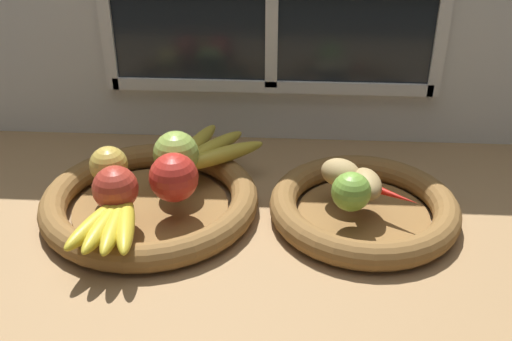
{
  "coord_description": "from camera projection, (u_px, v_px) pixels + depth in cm",
  "views": [
    {
      "loc": [
        3.74,
        -84.4,
        55.84
      ],
      "look_at": [
        -1.29,
        -0.74,
        8.53
      ],
      "focal_mm": 41.79,
      "sensor_mm": 36.0,
      "label": 1
    }
  ],
  "objects": [
    {
      "name": "apple_golden_left",
      "position": [
        109.0,
        165.0,
        0.99
      ],
      "size": [
        6.43,
        6.43,
        6.43
      ],
      "primitive_type": "sphere",
      "color": "gold",
      "rests_on": "fruit_bowl_left"
    },
    {
      "name": "banana_bunch_back",
      "position": [
        206.0,
        151.0,
        1.08
      ],
      "size": [
        17.23,
        19.51,
        2.89
      ],
      "color": "gold",
      "rests_on": "fruit_bowl_left"
    },
    {
      "name": "chili_pepper",
      "position": [
        382.0,
        191.0,
        0.96
      ],
      "size": [
        11.66,
        8.81,
        2.32
      ],
      "primitive_type": "cone",
      "rotation": [
        0.0,
        1.57,
        -0.58
      ],
      "color": "red",
      "rests_on": "fruit_bowl_right"
    },
    {
      "name": "ground_plane",
      "position": [
        264.0,
        220.0,
        1.02
      ],
      "size": [
        140.0,
        90.0,
        3.0
      ],
      "primitive_type": "cube",
      "color": "#9E774C"
    },
    {
      "name": "potato_large",
      "position": [
        366.0,
        184.0,
        0.96
      ],
      "size": [
        5.88,
        8.45,
        4.21
      ],
      "primitive_type": "ellipsoid",
      "rotation": [
        0.0,
        0.0,
        1.71
      ],
      "color": "tan",
      "rests_on": "fruit_bowl_right"
    },
    {
      "name": "fruit_bowl_right",
      "position": [
        364.0,
        208.0,
        0.98
      ],
      "size": [
        31.32,
        31.32,
        4.53
      ],
      "color": "brown",
      "rests_on": "ground_plane"
    },
    {
      "name": "banana_bunch_front",
      "position": [
        112.0,
        222.0,
        0.88
      ],
      "size": [
        11.09,
        16.73,
        2.81
      ],
      "color": "gold",
      "rests_on": "fruit_bowl_left"
    },
    {
      "name": "apple_red_right",
      "position": [
        174.0,
        177.0,
        0.94
      ],
      "size": [
        7.93,
        7.93,
        7.93
      ],
      "primitive_type": "sphere",
      "color": "red",
      "rests_on": "fruit_bowl_left"
    },
    {
      "name": "apple_red_front",
      "position": [
        115.0,
        188.0,
        0.92
      ],
      "size": [
        7.17,
        7.17,
        7.17
      ],
      "primitive_type": "sphere",
      "color": "#B73828",
      "rests_on": "fruit_bowl_left"
    },
    {
      "name": "back_wall",
      "position": [
        272.0,
        4.0,
        1.13
      ],
      "size": [
        140.0,
        4.6,
        55.0
      ],
      "color": "silver",
      "rests_on": "ground_plane"
    },
    {
      "name": "fruit_bowl_left",
      "position": [
        150.0,
        201.0,
        1.0
      ],
      "size": [
        36.49,
        36.49,
        4.53
      ],
      "color": "brown",
      "rests_on": "ground_plane"
    },
    {
      "name": "potato_oblong",
      "position": [
        341.0,
        173.0,
        0.99
      ],
      "size": [
        8.64,
        8.16,
        4.62
      ],
      "primitive_type": "ellipsoid",
      "rotation": [
        0.0,
        0.0,
        5.71
      ],
      "color": "tan",
      "rests_on": "fruit_bowl_right"
    },
    {
      "name": "apple_green_back",
      "position": [
        176.0,
        154.0,
        1.02
      ],
      "size": [
        7.83,
        7.83,
        7.83
      ],
      "primitive_type": "sphere",
      "color": "#99B74C",
      "rests_on": "fruit_bowl_left"
    },
    {
      "name": "lime_near",
      "position": [
        351.0,
        192.0,
        0.92
      ],
      "size": [
        6.23,
        6.23,
        6.23
      ],
      "primitive_type": "sphere",
      "color": "#7AAD3D",
      "rests_on": "fruit_bowl_right"
    }
  ]
}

